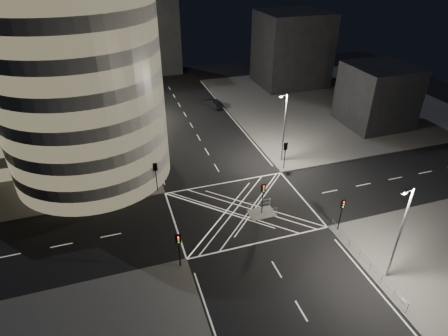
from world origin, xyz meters
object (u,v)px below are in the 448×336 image
object	(u,v)px
traffic_signal_island	(263,193)
street_lamp_right_near	(400,232)
traffic_signal_fl	(156,172)
traffic_signal_fr	(285,151)
traffic_signal_nr	(342,209)
traffic_signal_nl	(179,244)
street_lamp_left_near	(143,136)
street_lamp_right_far	(284,126)
street_lamp_left_far	(129,91)
sedan	(213,103)
central_island	(262,213)

from	to	relation	value
traffic_signal_island	street_lamp_right_near	world-z (taller)	street_lamp_right_near
traffic_signal_fl	traffic_signal_island	xyz separation A→B (m)	(10.80, -8.30, 0.00)
traffic_signal_fr	traffic_signal_nr	distance (m)	13.60
traffic_signal_nl	street_lamp_left_near	size ratio (longest dim) A/B	0.40
street_lamp_right_far	traffic_signal_nl	bearing A→B (deg)	-139.09
traffic_signal_fl	street_lamp_left_far	bearing A→B (deg)	91.57
street_lamp_right_far	sedan	xyz separation A→B (m)	(-3.52, 22.93, -4.80)
street_lamp_right_near	street_lamp_left_far	bearing A→B (deg)	113.21
traffic_signal_fl	traffic_signal_fr	distance (m)	17.60
street_lamp_left_near	sedan	size ratio (longest dim) A/B	2.21
traffic_signal_nr	street_lamp_left_far	xyz separation A→B (m)	(-18.24, 36.80, 2.63)
traffic_signal_fr	street_lamp_right_far	size ratio (longest dim) A/B	0.40
traffic_signal_island	traffic_signal_nr	bearing A→B (deg)	-37.93
traffic_signal_fr	traffic_signal_nr	xyz separation A→B (m)	(0.00, -13.60, 0.00)
traffic_signal_island	street_lamp_left_near	size ratio (longest dim) A/B	0.40
traffic_signal_island	street_lamp_right_far	size ratio (longest dim) A/B	0.40
central_island	street_lamp_left_far	bearing A→B (deg)	109.95
central_island	traffic_signal_island	distance (m)	2.84
traffic_signal_nr	sedan	bearing A→B (deg)	94.25
traffic_signal_fr	street_lamp_left_near	xyz separation A→B (m)	(-18.24, 5.20, 2.63)
street_lamp_right_far	street_lamp_left_near	bearing A→B (deg)	170.97
traffic_signal_fr	sedan	bearing A→B (deg)	96.54
street_lamp_left_far	street_lamp_right_near	size ratio (longest dim) A/B	1.00
street_lamp_right_far	traffic_signal_nr	bearing A→B (deg)	-92.30
traffic_signal_fl	street_lamp_left_near	size ratio (longest dim) A/B	0.40
sedan	traffic_signal_fl	bearing A→B (deg)	39.01
central_island	traffic_signal_fr	bearing A→B (deg)	50.67
traffic_signal_nl	traffic_signal_fr	size ratio (longest dim) A/B	1.00
traffic_signal_nr	traffic_signal_nl	bearing A→B (deg)	180.00
traffic_signal_fl	sedan	xyz separation A→B (m)	(14.72, 25.13, -2.17)
traffic_signal_nl	traffic_signal_nr	world-z (taller)	same
street_lamp_left_near	sedan	world-z (taller)	street_lamp_left_near
traffic_signal_island	traffic_signal_nl	bearing A→B (deg)	-153.86
traffic_signal_nr	sedan	world-z (taller)	traffic_signal_nr
street_lamp_left_far	sedan	xyz separation A→B (m)	(15.36, 1.93, -4.80)
traffic_signal_nl	street_lamp_right_near	world-z (taller)	street_lamp_right_near
street_lamp_right_near	traffic_signal_fl	bearing A→B (deg)	131.24
traffic_signal_nl	sedan	size ratio (longest dim) A/B	0.88
central_island	traffic_signal_fl	world-z (taller)	traffic_signal_fl
traffic_signal_island	street_lamp_left_far	distance (m)	33.61
traffic_signal_fr	street_lamp_right_near	xyz separation A→B (m)	(0.64, -20.80, 2.63)
traffic_signal_nr	street_lamp_right_near	size ratio (longest dim) A/B	0.40
street_lamp_right_far	sedan	size ratio (longest dim) A/B	2.21
traffic_signal_nl	street_lamp_left_far	bearing A→B (deg)	90.99
central_island	street_lamp_left_far	xyz separation A→B (m)	(-11.44, 31.50, 5.47)
central_island	traffic_signal_nr	bearing A→B (deg)	-37.93
street_lamp_right_far	sedan	distance (m)	23.69
street_lamp_left_near	street_lamp_right_far	world-z (taller)	same
traffic_signal_fr	street_lamp_left_near	world-z (taller)	street_lamp_left_near
traffic_signal_fr	street_lamp_left_near	distance (m)	19.14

